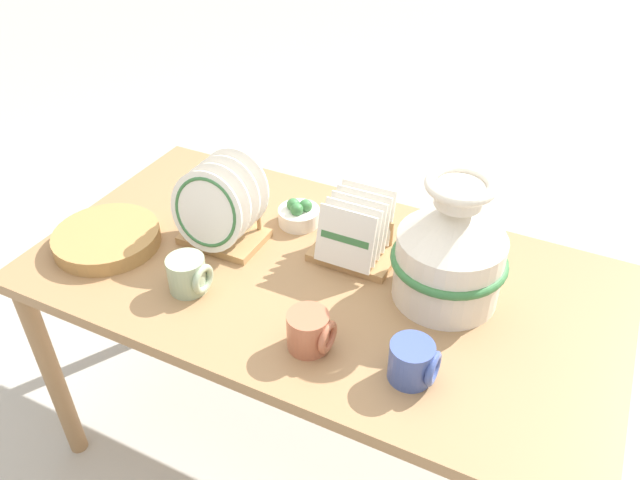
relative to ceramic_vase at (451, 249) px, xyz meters
name	(u,v)px	position (x,y,z in m)	size (l,w,h in m)	color
ground_plane	(320,445)	(-0.32, -0.06, -0.90)	(14.00, 14.00, 0.00)	#B2ADA3
display_table	(320,296)	(-0.32, -0.06, -0.23)	(1.55, 0.83, 0.75)	#9E754C
ceramic_vase	(451,249)	(0.00, 0.00, 0.00)	(0.29, 0.29, 0.34)	silver
dish_rack_round_plates	(220,213)	(-0.63, -0.06, -0.05)	(0.23, 0.20, 0.25)	tan
dish_rack_square_plates	(355,238)	(-0.27, 0.05, -0.09)	(0.23, 0.18, 0.18)	tan
wicker_charger_stack	(107,238)	(-0.91, -0.21, -0.12)	(0.29, 0.29, 0.04)	#AD7F47
mug_sage_glaze	(189,275)	(-0.59, -0.27, -0.10)	(0.11, 0.10, 0.10)	#9EB28E
mug_terracotta_glaze	(310,331)	(-0.22, -0.31, -0.10)	(0.11, 0.10, 0.10)	#B76647
mug_cobalt_glaze	(413,362)	(0.02, -0.29, -0.10)	(0.11, 0.10, 0.10)	#42569E
fruit_bowl	(299,214)	(-0.48, 0.12, -0.12)	(0.12, 0.12, 0.08)	white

